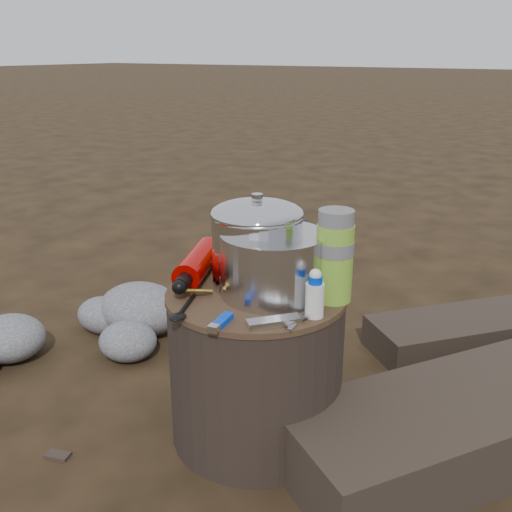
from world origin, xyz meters
The scene contains 15 objects.
ground centered at (0.00, 0.00, 0.00)m, with size 60.00×60.00×0.00m, color black.
stump centered at (0.00, 0.00, 0.19)m, with size 0.42×0.42×0.39m, color black.
rock_ring centered at (-0.70, -0.14, 0.09)m, with size 0.42×0.92×0.18m, color slate, non-canonical shape.
foil_windscreen centered at (0.04, 0.01, 0.46)m, with size 0.24×0.24×0.15m, color #BCBCC2.
camping_pot centered at (-0.02, 0.04, 0.50)m, with size 0.21×0.21×0.21m, color silver.
fuel_bottle centered at (-0.18, 0.01, 0.42)m, with size 0.07×0.28×0.07m, color #B40200, non-canonical shape.
thermos centered at (0.17, 0.06, 0.49)m, with size 0.08×0.08×0.21m, color #7DB731.
travel_mug centered at (0.10, 0.15, 0.45)m, with size 0.08×0.08×0.11m, color black.
stuff_sack centered at (-0.10, 0.15, 0.45)m, with size 0.17×0.14×0.11m, color gold.
food_pouch centered at (-0.02, 0.17, 0.46)m, with size 0.11×0.03×0.14m, color navy.
lighter centered at (0.03, -0.18, 0.40)m, with size 0.02×0.08×0.02m, color #0338D4.
multitool centered at (0.12, -0.13, 0.40)m, with size 0.03×0.11×0.02m, color silver.
pot_grabber centered at (0.16, -0.08, 0.40)m, with size 0.03×0.12×0.01m, color silver, non-canonical shape.
spork centered at (-0.09, -0.15, 0.39)m, with size 0.03×0.13×0.01m, color black, non-canonical shape.
squeeze_bottle centered at (0.17, -0.05, 0.44)m, with size 0.04×0.04×0.10m, color white.
Camera 1 is at (0.66, -1.07, 0.93)m, focal length 40.86 mm.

